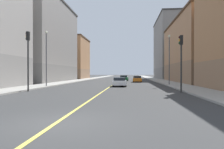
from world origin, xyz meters
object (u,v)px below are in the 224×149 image
(building_right_midblock, at_px, (45,42))
(car_white, at_px, (120,82))
(traffic_light_left_near, at_px, (181,55))
(street_lamp_right_near, at_px, (46,53))
(building_left_mid, at_px, (196,51))
(building_right_distant, at_px, (73,58))
(car_green, at_px, (124,78))
(building_left_far, at_px, (171,49))
(car_orange, at_px, (137,79))
(traffic_light_right_near, at_px, (28,53))
(street_lamp_left_near, at_px, (169,55))

(building_right_midblock, height_order, car_white, building_right_midblock)
(traffic_light_left_near, xyz_separation_m, street_lamp_right_near, (-16.41, 7.07, 1.08))
(building_left_mid, distance_m, building_right_distant, 39.64)
(car_green, bearing_deg, building_left_far, 53.29)
(building_right_distant, height_order, car_orange, building_right_distant)
(building_right_midblock, bearing_deg, car_white, -40.13)
(building_left_far, xyz_separation_m, car_orange, (-11.87, -26.44, -9.29))
(traffic_light_left_near, distance_m, car_green, 30.39)
(building_right_midblock, xyz_separation_m, traffic_light_left_near, (23.80, -23.95, -5.22))
(building_left_mid, relative_size, traffic_light_right_near, 4.01)
(traffic_light_left_near, distance_m, street_lamp_left_near, 11.76)
(building_left_mid, distance_m, street_lamp_right_near, 29.57)
(building_left_far, distance_m, street_lamp_left_near, 38.83)
(traffic_light_right_near, xyz_separation_m, street_lamp_right_near, (-0.98, 7.07, 0.71))
(street_lamp_right_near, bearing_deg, building_right_midblock, 113.64)
(building_left_mid, distance_m, car_white, 21.04)
(building_right_distant, distance_m, car_white, 41.19)
(street_lamp_left_near, height_order, street_lamp_right_near, street_lamp_right_near)
(street_lamp_left_near, xyz_separation_m, street_lamp_right_near, (-17.42, -4.60, 0.01))
(building_left_far, distance_m, traffic_light_left_near, 50.53)
(traffic_light_left_near, distance_m, street_lamp_right_near, 17.90)
(building_left_far, xyz_separation_m, car_white, (-14.85, -40.11, -9.29))
(traffic_light_left_near, relative_size, car_green, 1.31)
(building_right_midblock, xyz_separation_m, car_orange, (20.33, -0.96, -8.20))
(building_left_mid, xyz_separation_m, car_orange, (-11.87, -0.08, -5.78))
(building_right_midblock, relative_size, car_green, 5.47)
(building_left_far, relative_size, car_green, 5.37)
(building_right_midblock, bearing_deg, building_right_distant, 90.00)
(building_right_midblock, bearing_deg, traffic_light_right_near, -70.73)
(building_left_mid, distance_m, building_right_midblock, 32.31)
(traffic_light_right_near, relative_size, car_green, 1.47)
(building_left_far, height_order, traffic_light_left_near, building_left_far)
(traffic_light_left_near, xyz_separation_m, car_white, (-6.44, 9.32, -2.99))
(car_orange, bearing_deg, building_right_midblock, 177.29)
(street_lamp_left_near, bearing_deg, street_lamp_right_near, -165.21)
(building_left_far, xyz_separation_m, building_right_midblock, (-32.20, -25.47, -1.09))
(car_white, distance_m, car_orange, 13.99)
(car_green, bearing_deg, building_right_distant, 136.29)
(building_right_distant, bearing_deg, car_green, -43.71)
(street_lamp_right_near, bearing_deg, car_green, 66.03)
(street_lamp_right_near, distance_m, car_green, 24.94)
(building_right_midblock, bearing_deg, building_left_far, 38.34)
(building_right_distant, xyz_separation_m, street_lamp_right_near, (7.39, -39.12, -1.99))
(building_right_distant, distance_m, street_lamp_right_near, 39.86)
(street_lamp_left_near, distance_m, street_lamp_right_near, 18.02)
(traffic_light_right_near, bearing_deg, building_left_mid, 44.07)
(street_lamp_left_near, bearing_deg, car_white, -162.53)
(building_left_far, relative_size, building_right_midblock, 0.98)
(car_white, bearing_deg, building_left_mid, 42.79)
(car_orange, bearing_deg, street_lamp_left_near, -68.42)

